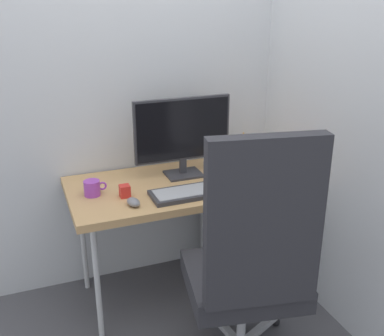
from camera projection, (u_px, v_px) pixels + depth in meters
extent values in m
plane|color=#4C4C51|center=(188.00, 288.00, 2.80)|extent=(8.00, 8.00, 0.00)
cube|color=silver|center=(165.00, 45.00, 2.59)|extent=(3.06, 0.04, 2.80)
cube|color=silver|center=(332.00, 52.00, 2.30)|extent=(0.04, 2.39, 2.80)
cube|color=tan|center=(187.00, 185.00, 2.55)|extent=(1.29, 0.63, 0.04)
cylinder|color=silver|center=(97.00, 283.00, 2.29)|extent=(0.03, 0.03, 0.66)
cylinder|color=silver|center=(293.00, 241.00, 2.67)|extent=(0.03, 0.03, 0.66)
cylinder|color=silver|center=(83.00, 239.00, 2.69)|extent=(0.03, 0.03, 0.66)
cylinder|color=silver|center=(255.00, 208.00, 3.07)|extent=(0.03, 0.03, 0.66)
sphere|color=black|center=(275.00, 321.00, 2.48)|extent=(0.05, 0.05, 0.05)
cube|color=#B2B5BA|center=(259.00, 330.00, 2.36)|extent=(0.29, 0.16, 0.03)
sphere|color=black|center=(208.00, 316.00, 2.52)|extent=(0.05, 0.05, 0.05)
cube|color=#B2B5BA|center=(224.00, 327.00, 2.38)|extent=(0.08, 0.31, 0.03)
cylinder|color=#B2B5BA|center=(242.00, 317.00, 2.20)|extent=(0.04, 0.04, 0.31)
cube|color=#2D2D33|center=(243.00, 280.00, 2.12)|extent=(0.59, 0.54, 0.11)
cube|color=#2D2D33|center=(265.00, 224.00, 1.76)|extent=(0.47, 0.15, 0.71)
cube|color=#B2B5BA|center=(247.00, 237.00, 2.80)|extent=(0.39, 0.52, 0.58)
cube|color=#262628|center=(271.00, 241.00, 2.52)|extent=(0.20, 0.01, 0.02)
cube|color=#333338|center=(184.00, 174.00, 2.63)|extent=(0.20, 0.16, 0.01)
cube|color=#333338|center=(183.00, 165.00, 2.62)|extent=(0.04, 0.02, 0.09)
cube|color=#333338|center=(182.00, 129.00, 2.54)|extent=(0.55, 0.02, 0.35)
cube|color=black|center=(183.00, 130.00, 2.53)|extent=(0.53, 0.01, 0.33)
cube|color=#333338|center=(195.00, 192.00, 2.38)|extent=(0.46, 0.18, 0.02)
cube|color=#9EA0A5|center=(195.00, 190.00, 2.38)|extent=(0.42, 0.15, 0.00)
ellipsoid|color=slate|center=(133.00, 202.00, 2.25)|extent=(0.07, 0.10, 0.04)
cylinder|color=#B2B5BA|center=(240.00, 151.00, 2.86)|extent=(0.08, 0.08, 0.10)
cylinder|color=silver|center=(239.00, 143.00, 2.84)|extent=(0.03, 0.01, 0.11)
cylinder|color=silver|center=(241.00, 143.00, 2.84)|extent=(0.03, 0.01, 0.11)
torus|color=black|center=(240.00, 150.00, 2.86)|extent=(0.04, 0.03, 0.01)
cylinder|color=orange|center=(243.00, 143.00, 2.84)|extent=(0.01, 0.02, 0.14)
cylinder|color=orange|center=(238.00, 145.00, 2.84)|extent=(0.02, 0.02, 0.12)
cube|color=#B23333|center=(277.00, 175.00, 2.60)|extent=(0.18, 0.23, 0.02)
cylinder|color=purple|center=(92.00, 188.00, 2.36)|extent=(0.08, 0.08, 0.08)
torus|color=purple|center=(102.00, 186.00, 2.37)|extent=(0.05, 0.01, 0.05)
cube|color=red|center=(125.00, 191.00, 2.34)|extent=(0.05, 0.05, 0.06)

